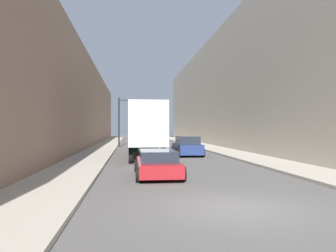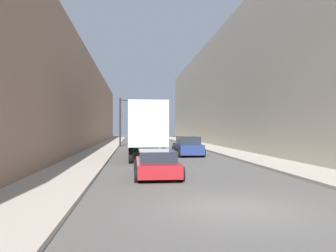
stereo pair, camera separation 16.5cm
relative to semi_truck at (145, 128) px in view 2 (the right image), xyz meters
name	(u,v)px [view 2 (the right image)]	position (x,y,z in m)	size (l,w,h in m)	color
ground_plane	(234,208)	(1.88, -17.84, -2.30)	(200.00, 200.00, 0.00)	#565451
sidewalk_right	(206,146)	(7.90, 12.16, -2.22)	(2.99, 80.00, 0.15)	#B2A899
sidewalk_left	(105,147)	(-4.14, 12.16, -2.22)	(2.99, 80.00, 0.15)	#B2A899
building_right	(241,89)	(12.39, 12.16, 4.84)	(6.00, 80.00, 14.27)	#BCB29E
building_left	(66,103)	(-8.64, 12.16, 2.91)	(6.00, 80.00, 10.42)	#997A66
semi_truck	(145,128)	(0.00, 0.00, 0.00)	(2.53, 13.58, 4.06)	#B2B7C1
sedan_car	(156,163)	(0.15, -11.33, -1.70)	(2.13, 4.79, 1.24)	maroon
suv_car	(188,146)	(3.61, 0.09, -1.54)	(2.16, 4.80, 1.61)	navy
traffic_signal_gantry	(131,113)	(-1.12, 14.01, 1.89)	(5.85, 0.35, 6.07)	black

